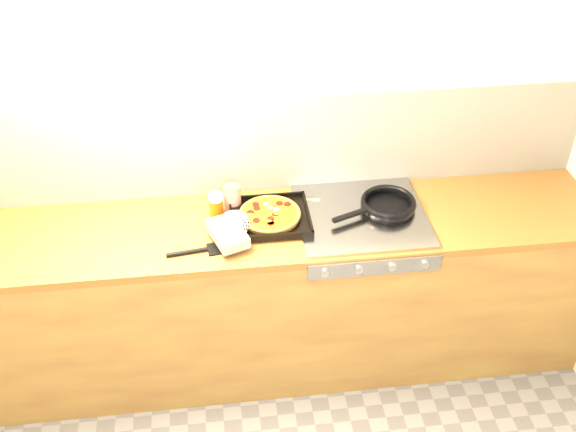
{
  "coord_description": "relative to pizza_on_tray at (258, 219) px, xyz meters",
  "views": [
    {
      "loc": [
        -0.2,
        -1.38,
        2.81
      ],
      "look_at": [
        0.1,
        1.08,
        0.95
      ],
      "focal_mm": 42.0,
      "sensor_mm": 36.0,
      "label": 1
    }
  ],
  "objects": [
    {
      "name": "stovetop",
      "position": [
        0.49,
        0.02,
        -0.04
      ],
      "size": [
        0.6,
        0.56,
        0.02
      ],
      "primitive_type": "cube",
      "color": "#9E9EA3",
      "rests_on": "counter_run"
    },
    {
      "name": "wooden_spoon",
      "position": [
        0.2,
        0.17,
        -0.03
      ],
      "size": [
        0.3,
        0.08,
        0.02
      ],
      "color": "#AC8049",
      "rests_on": "counter_run"
    },
    {
      "name": "room_shell",
      "position": [
        0.04,
        0.3,
        0.21
      ],
      "size": [
        3.2,
        3.2,
        3.2
      ],
      "color": "white",
      "rests_on": "ground"
    },
    {
      "name": "counter_run",
      "position": [
        0.04,
        0.02,
        -0.49
      ],
      "size": [
        3.2,
        0.62,
        0.9
      ],
      "color": "olive",
      "rests_on": "ground"
    },
    {
      "name": "black_spatula",
      "position": [
        -0.27,
        -0.15,
        -0.03
      ],
      "size": [
        0.29,
        0.1,
        0.02
      ],
      "color": "black",
      "rests_on": "counter_run"
    },
    {
      "name": "frying_pan",
      "position": [
        0.62,
        0.04,
        -0.0
      ],
      "size": [
        0.46,
        0.34,
        0.04
      ],
      "color": "black",
      "rests_on": "stovetop"
    },
    {
      "name": "tomato_can",
      "position": [
        -0.11,
        0.17,
        0.02
      ],
      "size": [
        0.1,
        0.1,
        0.12
      ],
      "color": "maroon",
      "rests_on": "counter_run"
    },
    {
      "name": "juice_glass",
      "position": [
        -0.19,
        0.12,
        0.02
      ],
      "size": [
        0.07,
        0.07,
        0.11
      ],
      "color": "#D7530C",
      "rests_on": "counter_run"
    },
    {
      "name": "pizza_on_tray",
      "position": [
        0.0,
        0.0,
        0.0
      ],
      "size": [
        0.49,
        0.42,
        0.06
      ],
      "color": "black",
      "rests_on": "stovetop"
    }
  ]
}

